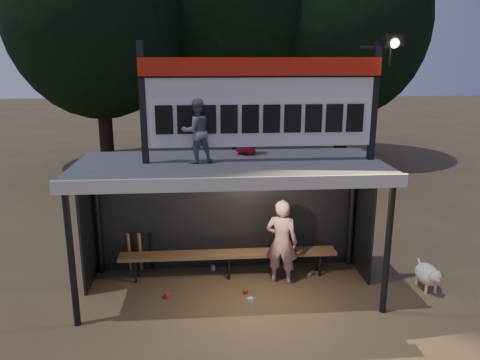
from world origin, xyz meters
name	(u,v)px	position (x,y,z in m)	size (l,w,h in m)	color
ground	(230,290)	(0.00, 0.00, 0.00)	(80.00, 80.00, 0.00)	brown
player	(282,242)	(0.93, 0.24, 0.78)	(0.57, 0.38, 1.57)	white
child_a	(197,131)	(-0.53, -0.02, 2.83)	(0.50, 0.39, 1.02)	slate
child_b	(246,126)	(0.33, 0.59, 2.81)	(0.48, 0.31, 0.98)	#B21B20
dugout_shelter	(229,186)	(0.00, 0.24, 1.85)	(5.10, 2.08, 2.32)	#424245
scoreboard_assembly	(265,99)	(0.56, -0.01, 3.32)	(4.10, 0.27, 1.99)	black
bench	(229,255)	(0.00, 0.55, 0.43)	(4.00, 0.35, 0.48)	brown
tree_left	(97,11)	(-4.00, 10.00, 5.51)	(6.46, 6.46, 9.27)	black
tree_right	(347,23)	(5.00, 10.50, 5.19)	(6.08, 6.08, 8.72)	#301D15
dog	(428,275)	(3.46, -0.23, 0.28)	(0.36, 0.81, 0.49)	#EEE6CE
bats	(140,252)	(-1.65, 0.82, 0.43)	(0.48, 0.33, 0.84)	olive
litter	(237,285)	(0.13, 0.12, 0.04)	(2.76, 1.41, 0.08)	red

